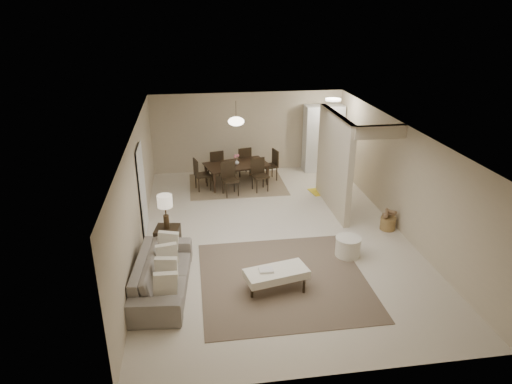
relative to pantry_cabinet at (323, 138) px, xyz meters
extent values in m
plane|color=beige|center=(-2.35, -4.15, -1.05)|extent=(9.00, 9.00, 0.00)
plane|color=white|center=(-2.35, -4.15, 1.45)|extent=(9.00, 9.00, 0.00)
plane|color=#C5B495|center=(-2.35, 0.35, 0.20)|extent=(6.00, 0.00, 6.00)
plane|color=#C5B495|center=(-5.35, -4.15, 0.20)|extent=(0.00, 9.00, 9.00)
plane|color=#C5B495|center=(0.65, -4.15, 0.20)|extent=(0.00, 9.00, 9.00)
cube|color=#C5B495|center=(-0.55, -2.90, 0.20)|extent=(0.15, 2.50, 2.50)
cube|color=black|center=(-5.32, -3.55, -0.03)|extent=(0.04, 0.90, 2.04)
cube|color=silver|center=(0.00, 0.00, 0.00)|extent=(1.20, 0.55, 2.10)
cylinder|color=white|center=(-0.05, -0.95, 1.41)|extent=(0.44, 0.44, 0.05)
cube|color=brown|center=(-2.50, -6.11, -1.04)|extent=(3.20, 3.20, 0.01)
imported|color=gray|center=(-4.80, -6.11, -0.71)|extent=(2.42, 1.13, 0.69)
cube|color=silver|center=(-2.70, -6.41, -0.71)|extent=(1.26, 0.77, 0.16)
cylinder|color=black|center=(-3.18, -6.61, -0.92)|extent=(0.05, 0.05, 0.26)
cylinder|color=black|center=(-2.21, -6.61, -0.92)|extent=(0.05, 0.05, 0.26)
cylinder|color=black|center=(-3.18, -6.22, -0.92)|extent=(0.05, 0.05, 0.26)
cylinder|color=black|center=(-2.21, -6.22, -0.92)|extent=(0.05, 0.05, 0.26)
cube|color=black|center=(-4.75, -4.63, -0.78)|extent=(0.58, 0.58, 0.55)
cylinder|color=#43311D|center=(-4.75, -4.63, -0.35)|extent=(0.12, 0.12, 0.30)
cylinder|color=#43311D|center=(-4.75, -4.63, -0.07)|extent=(0.03, 0.03, 0.26)
cylinder|color=beige|center=(-4.75, -4.63, 0.13)|extent=(0.32, 0.32, 0.26)
cylinder|color=silver|center=(-0.96, -5.41, -0.84)|extent=(0.54, 0.54, 0.42)
cylinder|color=olive|center=(0.40, -4.35, -0.90)|extent=(0.48, 0.48, 0.31)
cube|color=#827350|center=(-2.85, -0.94, -1.04)|extent=(2.80, 2.10, 0.01)
imported|color=black|center=(-2.85, -0.94, -0.73)|extent=(2.01, 1.42, 0.64)
imported|color=white|center=(-2.85, -0.94, -0.34)|extent=(0.17, 0.17, 0.14)
cube|color=yellow|center=(-0.35, -1.80, -1.04)|extent=(1.05, 0.75, 0.01)
cylinder|color=#43311D|center=(-2.85, -0.94, 1.20)|extent=(0.02, 0.02, 0.50)
ellipsoid|color=#FFEAC6|center=(-2.85, -0.94, 0.87)|extent=(0.46, 0.46, 0.25)
camera|label=1|loc=(-4.13, -13.54, 3.95)|focal=32.00mm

